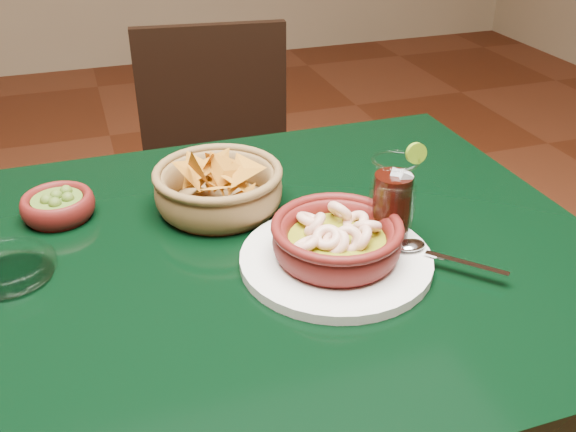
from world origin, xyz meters
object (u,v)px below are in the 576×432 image
object	(u,v)px
dining_chair	(222,188)
shrimp_plate	(337,244)
dining_table	(194,318)
cola_drink	(392,204)
chip_basket	(218,187)

from	to	relation	value
dining_chair	shrimp_plate	bearing A→B (deg)	-90.73
dining_table	cola_drink	size ratio (longest dim) A/B	7.68
shrimp_plate	chip_basket	world-z (taller)	chip_basket
dining_table	chip_basket	xyz separation A→B (m)	(0.08, 0.14, 0.14)
dining_table	cola_drink	xyz separation A→B (m)	(0.28, -0.05, 0.17)
chip_basket	cola_drink	world-z (taller)	cola_drink
dining_chair	shrimp_plate	world-z (taller)	dining_chair
dining_table	dining_chair	size ratio (longest dim) A/B	1.37
dining_table	shrimp_plate	size ratio (longest dim) A/B	3.62
dining_table	cola_drink	distance (m)	0.33
shrimp_plate	cola_drink	world-z (taller)	cola_drink
dining_chair	cola_drink	distance (m)	0.83
cola_drink	dining_table	bearing A→B (deg)	170.60
dining_table	chip_basket	world-z (taller)	chip_basket
dining_chair	cola_drink	world-z (taller)	cola_drink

